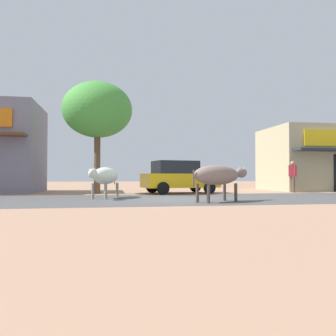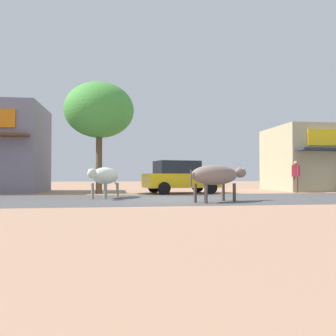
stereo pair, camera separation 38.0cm
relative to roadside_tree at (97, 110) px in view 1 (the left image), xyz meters
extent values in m
plane|color=tan|center=(3.11, -4.24, -4.14)|extent=(80.00, 80.00, 0.00)
cube|color=#4F4E4E|center=(3.11, -4.24, -4.14)|extent=(72.00, 6.43, 0.00)
cube|color=tan|center=(14.61, 2.43, -2.21)|extent=(8.53, 4.48, 3.86)
cylinder|color=brown|center=(0.00, 0.00, -2.62)|extent=(0.31, 0.31, 3.05)
ellipsoid|color=green|center=(0.00, 0.00, 0.02)|extent=(3.43, 3.43, 2.75)
cube|color=yellow|center=(4.16, -0.16, -3.49)|extent=(4.04, 2.36, 0.70)
cube|color=#1E2328|center=(3.88, -0.21, -2.82)|extent=(2.34, 1.90, 0.64)
cylinder|color=black|center=(5.21, 0.89, -3.84)|extent=(0.62, 0.29, 0.60)
cylinder|color=black|center=(5.53, -0.74, -3.84)|extent=(0.62, 0.29, 0.60)
cylinder|color=black|center=(2.79, 0.42, -3.84)|extent=(0.62, 0.29, 0.60)
cylinder|color=black|center=(3.10, -1.21, -3.84)|extent=(0.62, 0.29, 0.60)
ellipsoid|color=silver|center=(0.45, -3.35, -3.25)|extent=(1.40, 2.11, 0.68)
ellipsoid|color=silver|center=(0.01, -4.50, -3.16)|extent=(0.46, 0.62, 0.36)
cone|color=beige|center=(0.09, -4.59, -2.98)|extent=(0.06, 0.06, 0.12)
cone|color=beige|center=(-0.10, -4.51, -2.98)|extent=(0.06, 0.06, 0.12)
cylinder|color=gray|center=(0.47, -4.04, -3.84)|extent=(0.11, 0.11, 0.61)
cylinder|color=gray|center=(-0.02, -3.85, -3.84)|extent=(0.11, 0.11, 0.61)
cylinder|color=gray|center=(0.92, -2.84, -3.84)|extent=(0.11, 0.11, 0.61)
cylinder|color=gray|center=(0.43, -2.66, -3.84)|extent=(0.11, 0.11, 0.61)
cylinder|color=gray|center=(0.82, -2.38, -3.35)|extent=(0.05, 0.05, 0.54)
ellipsoid|color=gray|center=(4.23, -6.02, -3.22)|extent=(2.16, 1.65, 0.68)
ellipsoid|color=gray|center=(5.35, -5.41, -3.13)|extent=(0.63, 0.52, 0.36)
cone|color=beige|center=(5.34, -5.29, -2.95)|extent=(0.06, 0.06, 0.12)
cone|color=beige|center=(5.44, -5.47, -2.95)|extent=(0.06, 0.06, 0.12)
cylinder|color=#4F423C|center=(4.69, -5.47, -3.82)|extent=(0.11, 0.11, 0.63)
cylinder|color=#4F423C|center=(4.94, -5.93, -3.82)|extent=(0.11, 0.11, 0.63)
cylinder|color=#4F423C|center=(3.51, -6.12, -3.82)|extent=(0.11, 0.11, 0.63)
cylinder|color=#4F423C|center=(3.77, -6.57, -3.82)|extent=(0.11, 0.11, 0.63)
cylinder|color=#4F423C|center=(3.28, -6.54, -3.32)|extent=(0.05, 0.05, 0.54)
cylinder|color=brown|center=(10.28, -0.17, -3.72)|extent=(0.14, 0.14, 0.85)
cylinder|color=brown|center=(10.28, -0.35, -3.72)|extent=(0.14, 0.14, 0.85)
cube|color=maroon|center=(10.28, -0.26, -2.99)|extent=(0.48, 0.43, 0.60)
sphere|color=tan|center=(10.28, -0.26, -2.58)|extent=(0.23, 0.23, 0.23)
cylinder|color=maroon|center=(10.28, 0.00, -2.96)|extent=(0.09, 0.09, 0.54)
cylinder|color=maroon|center=(10.28, -0.52, -2.96)|extent=(0.09, 0.09, 0.54)
camera|label=1|loc=(0.62, -17.38, -3.24)|focal=36.96mm
camera|label=2|loc=(0.99, -17.44, -3.24)|focal=36.96mm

